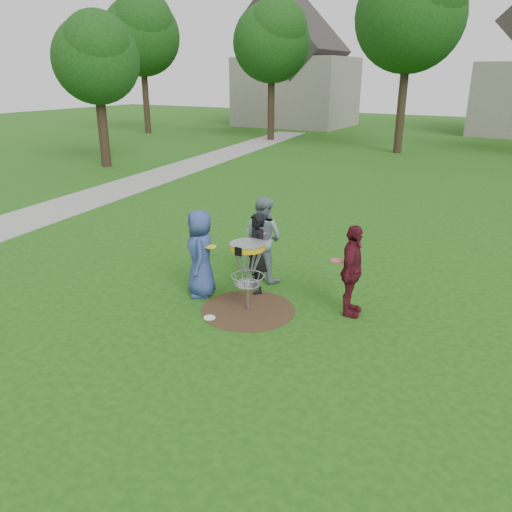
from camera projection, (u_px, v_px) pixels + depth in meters
The scene contains 11 objects.
ground at pixel (248, 310), 9.49m from camera, with size 100.00×100.00×0.00m, color #19470F.
dirt_patch at pixel (248, 310), 9.49m from camera, with size 1.80×1.80×0.01m, color #47331E.
concrete_path at pixel (141, 182), 20.70m from camera, with size 2.20×40.00×0.02m, color #9E9E99.
player_blue at pixel (200, 253), 9.87m from camera, with size 0.86×0.56×1.77m, color navy.
player_black at pixel (256, 253), 10.02m from camera, with size 0.61×0.40×1.67m, color black.
player_grey at pixel (263, 238), 10.64m from camera, with size 0.90×0.70×1.85m, color slate.
player_maroon at pixel (352, 271), 9.04m from camera, with size 1.01×0.42×1.73m, color #52121C.
disc_on_grass at pixel (209, 318), 9.17m from camera, with size 0.22×0.22×0.02m, color silver.
disc_golf_basket at pixel (248, 260), 9.14m from camera, with size 0.66×0.67×1.38m.
held_discs at pixel (264, 247), 9.66m from camera, with size 2.59×1.34×0.13m.
tree_row at pixel (476, 30), 23.94m from camera, with size 51.20×17.42×9.90m.
Camera 1 is at (4.42, -7.33, 4.23)m, focal length 35.00 mm.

